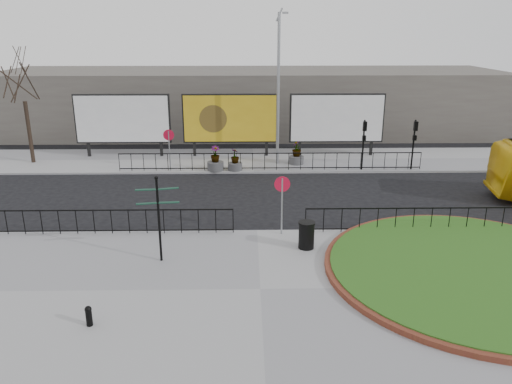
{
  "coord_description": "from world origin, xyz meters",
  "views": [
    {
      "loc": [
        -0.41,
        -19.48,
        8.22
      ],
      "look_at": [
        -0.03,
        0.98,
        1.49
      ],
      "focal_mm": 35.0,
      "sensor_mm": 36.0,
      "label": 1
    }
  ],
  "objects_px": {
    "billboard_mid": "(230,119)",
    "litter_bin": "(306,235)",
    "planter_a": "(215,162)",
    "lamp_post": "(278,87)",
    "bollard": "(89,315)",
    "fingerpost_sign": "(158,210)",
    "planter_c": "(297,155)",
    "planter_b": "(235,162)"
  },
  "relations": [
    {
      "from": "litter_bin",
      "to": "planter_c",
      "type": "height_order",
      "value": "planter_c"
    },
    {
      "from": "fingerpost_sign",
      "to": "planter_b",
      "type": "relative_size",
      "value": 2.44
    },
    {
      "from": "lamp_post",
      "to": "planter_a",
      "type": "distance_m",
      "value": 5.88
    },
    {
      "from": "lamp_post",
      "to": "planter_c",
      "type": "xyz_separation_m",
      "value": [
        1.19,
        -0.19,
        -4.14
      ]
    },
    {
      "from": "bollard",
      "to": "planter_b",
      "type": "xyz_separation_m",
      "value": [
        3.82,
        16.41,
        0.14
      ]
    },
    {
      "from": "billboard_mid",
      "to": "bollard",
      "type": "relative_size",
      "value": 9.97
    },
    {
      "from": "lamp_post",
      "to": "bollard",
      "type": "xyz_separation_m",
      "value": [
        -6.45,
        -18.01,
        -4.37
      ]
    },
    {
      "from": "bollard",
      "to": "lamp_post",
      "type": "bearing_deg",
      "value": 70.28
    },
    {
      "from": "planter_c",
      "to": "planter_b",
      "type": "bearing_deg",
      "value": -159.73
    },
    {
      "from": "planter_c",
      "to": "billboard_mid",
      "type": "bearing_deg",
      "value": 152.73
    },
    {
      "from": "bollard",
      "to": "planter_a",
      "type": "bearing_deg",
      "value": 80.86
    },
    {
      "from": "fingerpost_sign",
      "to": "lamp_post",
      "type": "bearing_deg",
      "value": 65.4
    },
    {
      "from": "planter_c",
      "to": "bollard",
      "type": "bearing_deg",
      "value": -113.2
    },
    {
      "from": "fingerpost_sign",
      "to": "litter_bin",
      "type": "xyz_separation_m",
      "value": [
        5.43,
        0.99,
        -1.4
      ]
    },
    {
      "from": "lamp_post",
      "to": "bollard",
      "type": "bearing_deg",
      "value": -109.72
    },
    {
      "from": "billboard_mid",
      "to": "planter_b",
      "type": "relative_size",
      "value": 4.69
    },
    {
      "from": "lamp_post",
      "to": "billboard_mid",
      "type": "bearing_deg",
      "value": 146.75
    },
    {
      "from": "billboard_mid",
      "to": "fingerpost_sign",
      "type": "height_order",
      "value": "billboard_mid"
    },
    {
      "from": "planter_c",
      "to": "litter_bin",
      "type": "bearing_deg",
      "value": -93.77
    },
    {
      "from": "billboard_mid",
      "to": "litter_bin",
      "type": "distance_m",
      "value": 15.3
    },
    {
      "from": "planter_b",
      "to": "planter_c",
      "type": "distance_m",
      "value": 4.07
    },
    {
      "from": "billboard_mid",
      "to": "planter_b",
      "type": "height_order",
      "value": "billboard_mid"
    },
    {
      "from": "billboard_mid",
      "to": "fingerpost_sign",
      "type": "xyz_separation_m",
      "value": [
        -2.07,
        -15.79,
        -0.53
      ]
    },
    {
      "from": "fingerpost_sign",
      "to": "billboard_mid",
      "type": "bearing_deg",
      "value": 78.11
    },
    {
      "from": "lamp_post",
      "to": "planter_b",
      "type": "distance_m",
      "value": 5.23
    },
    {
      "from": "billboard_mid",
      "to": "lamp_post",
      "type": "bearing_deg",
      "value": -33.25
    },
    {
      "from": "planter_b",
      "to": "planter_c",
      "type": "bearing_deg",
      "value": 20.27
    },
    {
      "from": "planter_a",
      "to": "planter_b",
      "type": "bearing_deg",
      "value": 0.0
    },
    {
      "from": "billboard_mid",
      "to": "planter_c",
      "type": "distance_m",
      "value": 5.09
    },
    {
      "from": "billboard_mid",
      "to": "planter_b",
      "type": "bearing_deg",
      "value": -84.04
    },
    {
      "from": "billboard_mid",
      "to": "litter_bin",
      "type": "xyz_separation_m",
      "value": [
        3.36,
        -14.8,
        -1.94
      ]
    },
    {
      "from": "litter_bin",
      "to": "planter_b",
      "type": "height_order",
      "value": "planter_b"
    },
    {
      "from": "litter_bin",
      "to": "planter_a",
      "type": "bearing_deg",
      "value": 110.36
    },
    {
      "from": "fingerpost_sign",
      "to": "litter_bin",
      "type": "relative_size",
      "value": 3.0
    },
    {
      "from": "litter_bin",
      "to": "planter_b",
      "type": "bearing_deg",
      "value": 104.9
    },
    {
      "from": "billboard_mid",
      "to": "lamp_post",
      "type": "height_order",
      "value": "lamp_post"
    },
    {
      "from": "lamp_post",
      "to": "bollard",
      "type": "height_order",
      "value": "lamp_post"
    },
    {
      "from": "litter_bin",
      "to": "planter_b",
      "type": "distance_m",
      "value": 11.62
    },
    {
      "from": "billboard_mid",
      "to": "planter_a",
      "type": "height_order",
      "value": "billboard_mid"
    },
    {
      "from": "billboard_mid",
      "to": "fingerpost_sign",
      "type": "bearing_deg",
      "value": -97.48
    },
    {
      "from": "lamp_post",
      "to": "bollard",
      "type": "distance_m",
      "value": 19.62
    },
    {
      "from": "planter_a",
      "to": "lamp_post",
      "type": "bearing_deg",
      "value": 22.77
    }
  ]
}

